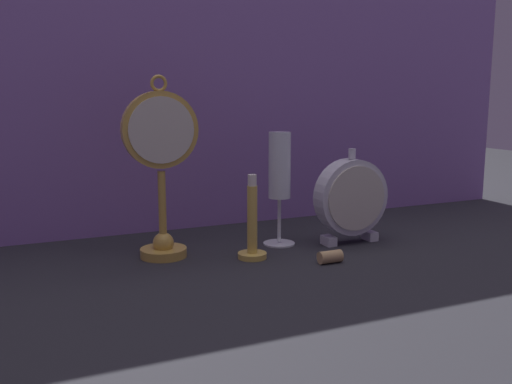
% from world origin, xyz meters
% --- Properties ---
extents(ground_plane, '(4.00, 4.00, 0.00)m').
position_xyz_m(ground_plane, '(0.00, 0.00, 0.00)').
color(ground_plane, '#232328').
extents(fabric_backdrop_drape, '(1.61, 0.01, 0.68)m').
position_xyz_m(fabric_backdrop_drape, '(0.00, 0.33, 0.34)').
color(fabric_backdrop_drape, '#8460A8').
rests_on(fabric_backdrop_drape, ground_plane).
extents(pocket_watch_on_stand, '(0.14, 0.08, 0.32)m').
position_xyz_m(pocket_watch_on_stand, '(-0.16, 0.12, 0.16)').
color(pocket_watch_on_stand, gold).
rests_on(pocket_watch_on_stand, ground_plane).
extents(mantel_clock_silver, '(0.15, 0.04, 0.19)m').
position_xyz_m(mantel_clock_silver, '(0.20, 0.07, 0.09)').
color(mantel_clock_silver, silver).
rests_on(mantel_clock_silver, ground_plane).
extents(champagne_flute, '(0.06, 0.06, 0.22)m').
position_xyz_m(champagne_flute, '(0.07, 0.12, 0.14)').
color(champagne_flute, silver).
rests_on(champagne_flute, ground_plane).
extents(brass_candlestick, '(0.05, 0.05, 0.15)m').
position_xyz_m(brass_candlestick, '(-0.02, 0.05, 0.05)').
color(brass_candlestick, gold).
rests_on(brass_candlestick, ground_plane).
extents(wine_cork, '(0.04, 0.02, 0.02)m').
position_xyz_m(wine_cork, '(0.09, -0.03, 0.01)').
color(wine_cork, tan).
rests_on(wine_cork, ground_plane).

